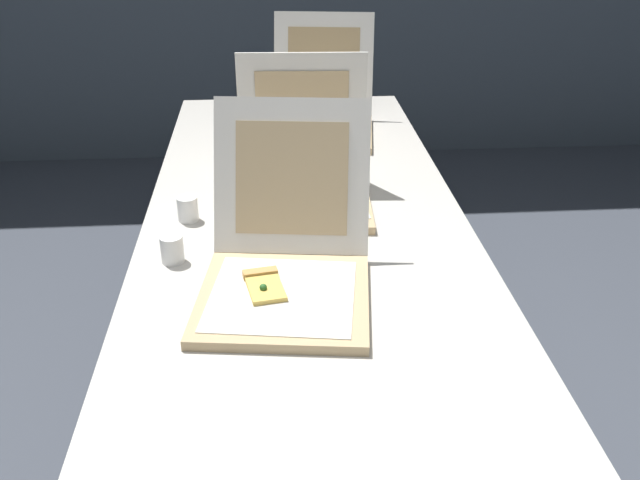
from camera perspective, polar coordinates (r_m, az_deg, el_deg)
name	(u,v)px	position (r m, az deg, el deg)	size (l,w,h in m)	color
table	(307,245)	(1.83, -1.03, -0.40)	(0.84, 2.35, 0.73)	beige
pizza_box_front	(285,269)	(1.53, -2.83, -2.34)	(0.41, 0.52, 0.36)	tan
pizza_box_middle	(304,182)	(1.95, -1.33, 4.64)	(0.37, 0.38, 0.38)	tan
pizza_box_back	(320,116)	(2.51, 0.03, 9.87)	(0.41, 0.50, 0.37)	tan
cup_white_far	(232,162)	(2.17, -7.01, 6.24)	(0.05, 0.05, 0.06)	white
cup_white_mid	(188,209)	(1.88, -10.53, 2.47)	(0.05, 0.05, 0.06)	white
cup_white_near_center	(172,249)	(1.68, -11.74, -0.71)	(0.05, 0.05, 0.06)	white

